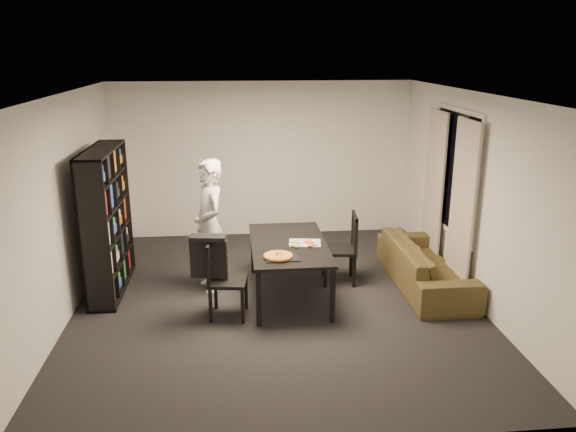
{
  "coord_description": "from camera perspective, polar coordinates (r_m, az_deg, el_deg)",
  "views": [
    {
      "loc": [
        -0.5,
        -6.56,
        3.11
      ],
      "look_at": [
        0.18,
        0.27,
        1.05
      ],
      "focal_mm": 35.0,
      "sensor_mm": 36.0,
      "label": 1
    }
  ],
  "objects": [
    {
      "name": "pepperoni_pizza",
      "position": [
        6.67,
        -1.0,
        -4.07
      ],
      "size": [
        0.35,
        0.35,
        0.03
      ],
      "rotation": [
        0.0,
        0.0,
        0.22
      ],
      "color": "brown",
      "rests_on": "dining_table"
    },
    {
      "name": "draped_jacket",
      "position": [
        6.67,
        -8.06,
        -3.92
      ],
      "size": [
        0.45,
        0.24,
        0.52
      ],
      "rotation": [
        0.0,
        0.0,
        1.43
      ],
      "color": "black",
      "rests_on": "chair_left"
    },
    {
      "name": "person",
      "position": [
        7.4,
        -7.97,
        -0.99
      ],
      "size": [
        0.61,
        0.75,
        1.76
      ],
      "primitive_type": "imported",
      "rotation": [
        0.0,
        0.0,
        -1.23
      ],
      "color": "silver",
      "rests_on": "room"
    },
    {
      "name": "sofa",
      "position": [
        7.83,
        13.8,
        -4.81
      ],
      "size": [
        0.81,
        2.07,
        0.6
      ],
      "primitive_type": "imported",
      "rotation": [
        0.0,
        0.0,
        1.57
      ],
      "color": "#42351A",
      "rests_on": "room"
    },
    {
      "name": "kitchen_towel",
      "position": [
        7.17,
        1.72,
        -2.74
      ],
      "size": [
        0.44,
        0.35,
        0.01
      ],
      "primitive_type": "cube",
      "rotation": [
        0.0,
        0.0,
        -0.13
      ],
      "color": "silver",
      "rests_on": "dining_table"
    },
    {
      "name": "room",
      "position": [
        6.82,
        -1.28,
        1.32
      ],
      "size": [
        5.01,
        5.51,
        2.61
      ],
      "color": "black",
      "rests_on": "ground"
    },
    {
      "name": "baking_tray",
      "position": [
        6.69,
        -0.64,
        -4.2
      ],
      "size": [
        0.42,
        0.34,
        0.01
      ],
      "primitive_type": "cube",
      "rotation": [
        0.0,
        0.0,
        0.06
      ],
      "color": "black",
      "rests_on": "dining_table"
    },
    {
      "name": "chair_left",
      "position": [
        6.74,
        -6.89,
        -5.87
      ],
      "size": [
        0.49,
        0.49,
        0.94
      ],
      "rotation": [
        0.0,
        0.0,
        1.43
      ],
      "color": "black",
      "rests_on": "room"
    },
    {
      "name": "bookshelf",
      "position": [
        7.66,
        -17.91,
        -0.51
      ],
      "size": [
        0.35,
        1.5,
        1.9
      ],
      "primitive_type": "cube",
      "color": "black",
      "rests_on": "room"
    },
    {
      "name": "curtain_right",
      "position": [
        8.44,
        14.59,
        2.74
      ],
      "size": [
        0.03,
        0.7,
        2.25
      ],
      "primitive_type": "cube",
      "color": "#BAAE9F",
      "rests_on": "room"
    },
    {
      "name": "curtain_left",
      "position": [
        7.51,
        17.26,
        0.8
      ],
      "size": [
        0.03,
        0.7,
        2.25
      ],
      "primitive_type": "cube",
      "color": "#BAAE9F",
      "rests_on": "room"
    },
    {
      "name": "dining_table",
      "position": [
        7.2,
        0.08,
        -3.24
      ],
      "size": [
        0.96,
        1.73,
        0.72
      ],
      "color": "black",
      "rests_on": "room"
    },
    {
      "name": "chair_right",
      "position": [
        7.69,
        5.91,
        -2.79
      ],
      "size": [
        0.49,
        0.49,
        0.97
      ],
      "rotation": [
        0.0,
        0.0,
        -1.67
      ],
      "color": "black",
      "rests_on": "room"
    },
    {
      "name": "pizza_slices",
      "position": [
        7.12,
        1.46,
        -2.79
      ],
      "size": [
        0.43,
        0.39,
        0.01
      ],
      "primitive_type": null,
      "rotation": [
        0.0,
        0.0,
        -0.24
      ],
      "color": "#E3C746",
      "rests_on": "dining_table"
    },
    {
      "name": "window_pane",
      "position": [
        7.92,
        16.62,
        4.28
      ],
      "size": [
        0.02,
        1.4,
        1.6
      ],
      "primitive_type": "cube",
      "color": "black",
      "rests_on": "room"
    },
    {
      "name": "window_frame",
      "position": [
        7.92,
        16.59,
        4.28
      ],
      "size": [
        0.03,
        1.52,
        1.72
      ],
      "primitive_type": "cube",
      "color": "white",
      "rests_on": "room"
    }
  ]
}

